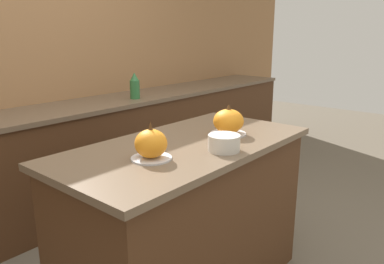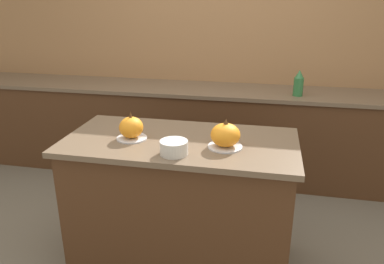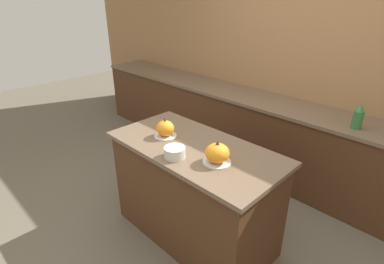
# 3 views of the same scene
# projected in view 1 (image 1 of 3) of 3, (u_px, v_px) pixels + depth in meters

# --- Properties ---
(wall_back) EXTENTS (8.00, 0.06, 2.50)m
(wall_back) POSITION_uv_depth(u_px,v_px,m) (21.00, 59.00, 2.92)
(wall_back) COLOR #9E7047
(wall_back) RESTS_ON ground_plane
(kitchen_island) EXTENTS (1.43, 0.71, 0.89)m
(kitchen_island) POSITION_uv_depth(u_px,v_px,m) (187.00, 220.00, 2.06)
(kitchen_island) COLOR #4C2D19
(kitchen_island) RESTS_ON ground_plane
(back_counter) EXTENTS (6.00, 0.60, 0.89)m
(back_counter) POSITION_uv_depth(u_px,v_px,m) (53.00, 166.00, 2.92)
(back_counter) COLOR #4C2D19
(back_counter) RESTS_ON ground_plane
(pumpkin_cake_left) EXTENTS (0.19, 0.19, 0.18)m
(pumpkin_cake_left) POSITION_uv_depth(u_px,v_px,m) (151.00, 145.00, 1.68)
(pumpkin_cake_left) COLOR silver
(pumpkin_cake_left) RESTS_ON kitchen_island
(pumpkin_cake_right) EXTENTS (0.20, 0.20, 0.17)m
(pumpkin_cake_right) POSITION_uv_depth(u_px,v_px,m) (228.00, 122.00, 2.09)
(pumpkin_cake_right) COLOR silver
(pumpkin_cake_right) RESTS_ON kitchen_island
(bottle_tall) EXTENTS (0.09, 0.09, 0.23)m
(bottle_tall) POSITION_uv_depth(u_px,v_px,m) (135.00, 86.00, 3.27)
(bottle_tall) COLOR #2D6B38
(bottle_tall) RESTS_ON back_counter
(mixing_bowl) EXTENTS (0.16, 0.16, 0.08)m
(mixing_bowl) POSITION_uv_depth(u_px,v_px,m) (224.00, 143.00, 1.81)
(mixing_bowl) COLOR beige
(mixing_bowl) RESTS_ON kitchen_island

